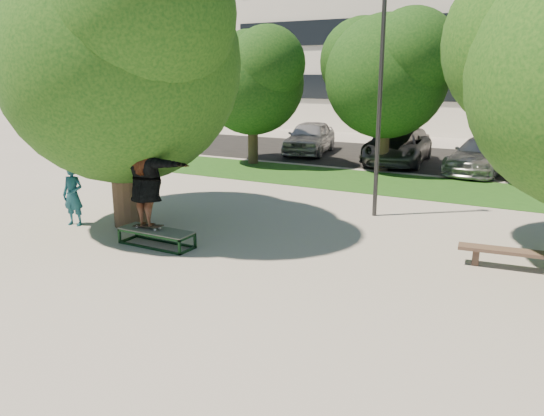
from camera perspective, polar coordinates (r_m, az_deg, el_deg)
The scene contains 17 objects.
ground at distance 10.99m, azimuth -2.37°, elevation -6.06°, with size 120.00×120.00×0.00m, color gray.
grass_strip at distance 19.19m, azimuth 15.15°, elevation 2.28°, with size 30.00×4.00×0.02m, color #174213.
asphalt_strip at distance 25.66m, azimuth 16.54°, elevation 5.08°, with size 40.00×8.00×0.01m, color black.
tree_left at distance 13.85m, azimuth -16.08°, elevation 16.22°, with size 6.96×5.95×7.12m.
bg_tree_left at distance 23.19m, azimuth -2.19°, elevation 13.99°, with size 5.28×4.51×5.77m.
bg_tree_mid at distance 21.86m, azimuth 12.10°, elevation 14.43°, with size 5.76×4.92×6.24m.
bg_tree_right at distance 20.40m, azimuth 26.85°, elevation 11.82°, with size 5.04×4.31×5.43m.
lamppost at distance 14.49m, azimuth 11.52°, elevation 11.33°, with size 0.25×0.15×6.11m.
office_building at distance 41.65m, azimuth 19.66°, elevation 19.17°, with size 30.00×14.12×16.00m.
grind_box at distance 12.36m, azimuth -12.30°, elevation -3.14°, with size 1.80×0.60×0.38m.
skater_rig at distance 12.22m, azimuth -13.43°, elevation 2.36°, with size 2.35×1.06×1.93m.
bystander at distance 14.51m, azimuth -20.62°, elevation 1.31°, with size 0.58×0.38×1.59m, color #164A57.
bench at distance 11.65m, azimuth 25.95°, elevation -4.57°, with size 2.69×0.67×0.41m.
car_silver_a at distance 26.37m, azimuth 4.09°, elevation 7.60°, with size 1.89×4.70×1.60m, color #ACADB1.
car_dark at distance 24.24m, azimuth 13.26°, elevation 6.56°, with size 1.59×4.55×1.50m, color black.
car_grey at distance 23.89m, azimuth 13.41°, elevation 6.32°, with size 2.31×5.01×1.39m, color #5E5E63.
car_silver_b at distance 22.68m, azimuth 21.77°, elevation 5.30°, with size 1.95×4.80×1.39m, color #ABABB0.
Camera 1 is at (5.37, -8.80, 3.79)m, focal length 35.00 mm.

